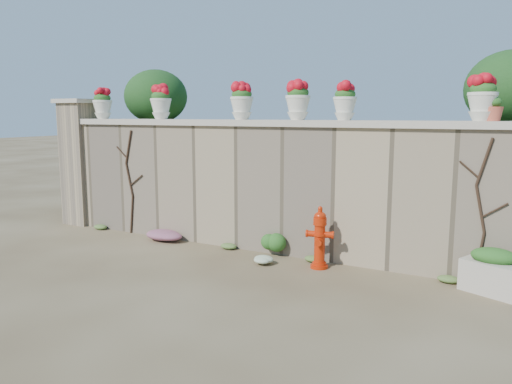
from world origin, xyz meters
The scene contains 21 objects.
ground centered at (0.00, 0.00, 0.00)m, with size 80.00×80.00×0.00m, color #503E28.
stone_wall centered at (0.00, 1.80, 1.00)m, with size 8.00×0.40×2.00m, color gray.
wall_cap centered at (0.00, 1.80, 2.05)m, with size 8.10×0.52×0.10m, color beige.
gate_pillar centered at (-4.15, 1.80, 1.26)m, with size 0.72×0.72×2.48m.
raised_fill centered at (0.00, 5.00, 1.00)m, with size 9.00×6.00×2.00m, color #384C23.
back_shrub_left centered at (-3.20, 3.00, 2.55)m, with size 1.30×1.30×1.10m, color #143814.
back_shrub_right centered at (3.40, 3.00, 2.55)m, with size 1.30×1.30×1.10m, color #143814.
vine_left centered at (-2.67, 1.58, 0.99)m, with size 0.60×0.04×1.91m.
vine_right centered at (3.23, 1.58, 0.99)m, with size 0.60×0.04×1.91m.
fire_hydrant centered at (1.18, 1.28, 0.45)m, with size 0.39×0.28×0.89m.
planter_box centered at (3.42, 1.37, 0.26)m, with size 0.79×0.63×0.57m.
green_shrub centered at (0.29, 1.55, 0.25)m, with size 0.52×0.47×0.50m, color #1E5119.
magenta_clump centered at (-1.69, 1.43, 0.12)m, with size 0.87×0.58×0.23m, color #BC258E.
white_flowers centered at (0.47, 1.03, 0.08)m, with size 0.45×0.36×0.16m, color white.
urn_pot_0 centered at (-3.50, 1.80, 2.38)m, with size 0.36×0.36×0.57m.
urn_pot_1 centered at (-2.08, 1.80, 2.39)m, with size 0.37×0.37×0.58m.
urn_pot_2 centered at (-0.41, 1.80, 2.39)m, with size 0.37×0.37×0.59m.
urn_pot_3 centered at (0.57, 1.80, 2.39)m, with size 0.38×0.38×0.59m.
urn_pot_4 centered at (1.32, 1.80, 2.37)m, with size 0.34×0.34×0.54m.
urn_pot_5 centered at (3.13, 1.80, 2.39)m, with size 0.37×0.37×0.58m.
terracotta_pot centered at (3.26, 1.80, 2.24)m, with size 0.25×0.25×0.29m.
Camera 1 is at (3.74, -5.21, 2.18)m, focal length 35.00 mm.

